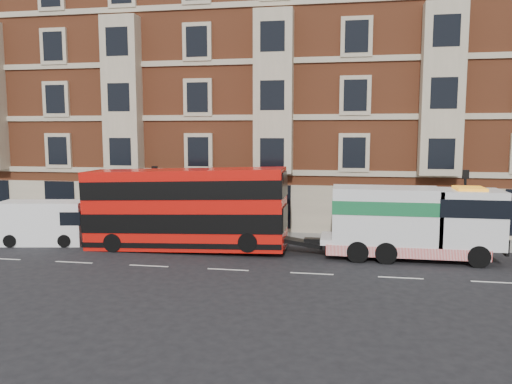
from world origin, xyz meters
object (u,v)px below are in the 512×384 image
double_decker_bus (185,208)px  tow_truck (410,222)px  pedestrian (151,223)px  box_van (43,223)px

double_decker_bus → tow_truck: double_decker_bus is taller
double_decker_bus → pedestrian: (-3.22, 3.03, -1.48)m
tow_truck → double_decker_bus: bearing=180.0°
double_decker_bus → box_van: double_decker_bus is taller
tow_truck → pedestrian: bearing=168.8°
tow_truck → pedestrian: tow_truck is taller
tow_truck → box_van: 20.81m
box_van → pedestrian: box_van is taller
pedestrian → box_van: bearing=-123.7°
double_decker_bus → tow_truck: bearing=0.0°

